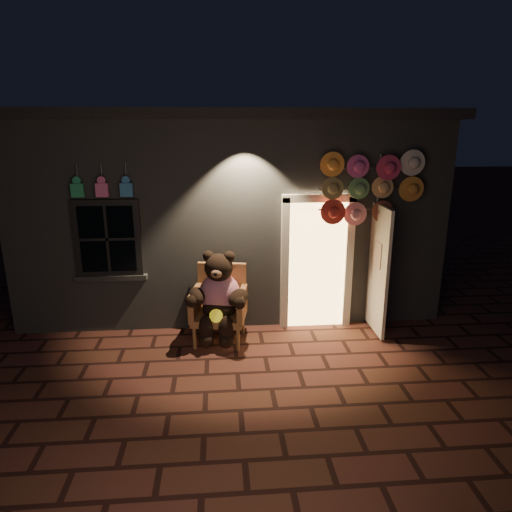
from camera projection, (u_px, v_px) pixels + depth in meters
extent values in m
plane|color=#572921|center=(238.00, 373.00, 6.14)|extent=(60.00, 60.00, 0.00)
cube|color=slate|center=(228.00, 203.00, 9.51)|extent=(7.00, 5.00, 3.30)
cube|color=black|center=(227.00, 116.00, 9.03)|extent=(7.30, 5.30, 0.16)
cube|color=black|center=(108.00, 238.00, 6.95)|extent=(1.00, 0.10, 1.20)
cube|color=black|center=(108.00, 239.00, 6.93)|extent=(0.82, 0.06, 1.02)
cube|color=slate|center=(112.00, 278.00, 7.13)|extent=(1.10, 0.14, 0.08)
cube|color=#FFC872|center=(316.00, 264.00, 7.37)|extent=(0.92, 0.10, 2.10)
cube|color=beige|center=(285.00, 266.00, 7.29)|extent=(0.12, 0.12, 2.20)
cube|color=beige|center=(348.00, 264.00, 7.37)|extent=(0.12, 0.12, 2.20)
cube|color=beige|center=(319.00, 198.00, 7.03)|extent=(1.16, 0.12, 0.12)
cube|color=beige|center=(378.00, 270.00, 7.08)|extent=(0.05, 0.80, 2.00)
cube|color=#2A9B5D|center=(78.00, 190.00, 6.64)|extent=(0.18, 0.07, 0.20)
cylinder|color=#59595E|center=(77.00, 173.00, 6.63)|extent=(0.02, 0.02, 0.25)
cube|color=pink|center=(102.00, 190.00, 6.67)|extent=(0.18, 0.07, 0.20)
cylinder|color=#59595E|center=(102.00, 172.00, 6.66)|extent=(0.02, 0.02, 0.25)
cube|color=teal|center=(126.00, 190.00, 6.70)|extent=(0.18, 0.07, 0.20)
cylinder|color=#59595E|center=(126.00, 172.00, 6.69)|extent=(0.02, 0.02, 0.25)
cube|color=#AE7F43|center=(219.00, 316.00, 6.96)|extent=(0.87, 0.83, 0.11)
cube|color=#AE7F43|center=(222.00, 286.00, 7.17)|extent=(0.76, 0.22, 0.76)
cube|color=#AE7F43|center=(195.00, 303.00, 6.91)|extent=(0.20, 0.66, 0.43)
cube|color=#AE7F43|center=(242.00, 305.00, 6.85)|extent=(0.20, 0.66, 0.43)
cylinder|color=#AE7F43|center=(195.00, 338.00, 6.76)|extent=(0.05, 0.05, 0.35)
cylinder|color=#AE7F43|center=(238.00, 340.00, 6.71)|extent=(0.05, 0.05, 0.35)
cylinder|color=#AE7F43|center=(203.00, 321.00, 7.34)|extent=(0.05, 0.05, 0.35)
cylinder|color=#AE7F43|center=(243.00, 323.00, 7.29)|extent=(0.05, 0.05, 0.35)
ellipsoid|color=#D21648|center=(220.00, 294.00, 6.90)|extent=(0.70, 0.60, 0.65)
ellipsoid|color=black|center=(219.00, 307.00, 6.88)|extent=(0.58, 0.52, 0.31)
sphere|color=black|center=(219.00, 268.00, 6.74)|extent=(0.49, 0.49, 0.42)
sphere|color=black|center=(208.00, 256.00, 6.73)|extent=(0.16, 0.16, 0.16)
sphere|color=black|center=(229.00, 257.00, 6.70)|extent=(0.16, 0.16, 0.16)
ellipsoid|color=brown|center=(216.00, 274.00, 6.56)|extent=(0.18, 0.14, 0.13)
ellipsoid|color=black|center=(197.00, 296.00, 6.73)|extent=(0.31, 0.46, 0.24)
ellipsoid|color=black|center=(238.00, 298.00, 6.67)|extent=(0.42, 0.49, 0.24)
ellipsoid|color=black|center=(207.00, 328.00, 6.69)|extent=(0.24, 0.24, 0.41)
ellipsoid|color=black|center=(226.00, 329.00, 6.67)|extent=(0.24, 0.24, 0.41)
sphere|color=black|center=(206.00, 340.00, 6.69)|extent=(0.22, 0.22, 0.22)
sphere|color=black|center=(226.00, 341.00, 6.66)|extent=(0.22, 0.22, 0.22)
cylinder|color=yellow|center=(216.00, 316.00, 6.63)|extent=(0.21, 0.12, 0.19)
cylinder|color=#59595E|center=(374.00, 244.00, 7.25)|extent=(0.04, 0.04, 2.79)
cylinder|color=#59595E|center=(360.00, 169.00, 6.88)|extent=(1.24, 0.03, 0.03)
cylinder|color=#59595E|center=(359.00, 189.00, 6.96)|extent=(1.24, 0.03, 0.03)
cylinder|color=#59595E|center=(358.00, 209.00, 7.05)|extent=(1.24, 0.03, 0.03)
cylinder|color=#FF9A39|center=(333.00, 166.00, 6.77)|extent=(0.35, 0.11, 0.35)
cylinder|color=#E3519A|center=(360.00, 166.00, 6.77)|extent=(0.35, 0.11, 0.35)
cylinder|color=#CC3559|center=(388.00, 166.00, 6.78)|extent=(0.35, 0.11, 0.35)
cylinder|color=beige|center=(413.00, 165.00, 6.87)|extent=(0.35, 0.11, 0.35)
cylinder|color=#99844D|center=(332.00, 190.00, 6.84)|extent=(0.35, 0.11, 0.35)
cylinder|color=#649659|center=(360.00, 190.00, 6.84)|extent=(0.35, 0.11, 0.35)
cylinder|color=tan|center=(385.00, 189.00, 6.93)|extent=(0.35, 0.11, 0.35)
cylinder|color=orange|center=(412.00, 189.00, 6.94)|extent=(0.35, 0.11, 0.35)
cylinder|color=red|center=(331.00, 214.00, 6.91)|extent=(0.35, 0.11, 0.35)
cylinder|color=pink|center=(357.00, 213.00, 7.00)|extent=(0.35, 0.11, 0.35)
cylinder|color=brown|center=(384.00, 213.00, 7.01)|extent=(0.35, 0.11, 0.35)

